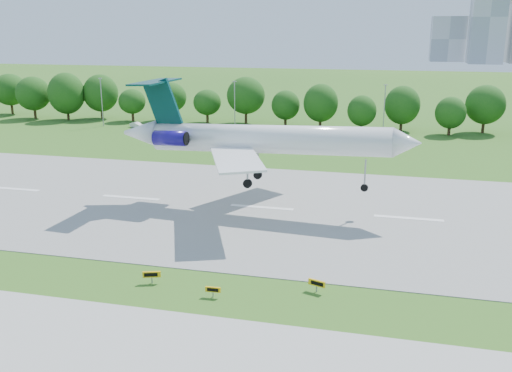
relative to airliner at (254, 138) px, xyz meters
The scene contains 10 objects.
ground 27.04m from the airliner, 87.22° to the right, with size 600.00×600.00×0.00m, color #255917.
runway 9.99m from the airliner, ahead, with size 400.00×45.00×0.08m, color gray.
tree_line 67.01m from the airliner, 88.96° to the left, with size 288.40×8.40×10.40m.
light_poles 57.02m from the airliner, 91.29° to the left, with size 175.90×0.25×12.19m.
airliner is the anchor object (origin of this frame).
taxi_sign_left 29.58m from the airliner, 83.86° to the right, with size 1.49×0.24×1.04m.
taxi_sign_centre 28.25m from the airliner, 98.21° to the right, with size 1.76×0.74×1.25m.
taxi_sign_right 28.91m from the airliner, 63.34° to the right, with size 1.71×0.74×1.22m.
service_vehicle_a 72.78m from the airliner, 128.01° to the left, with size 1.43×4.10×1.35m, color silver.
service_vehicle_b 60.12m from the airliner, 102.51° to the left, with size 1.32×3.28×1.12m, color silver.
Camera 1 is at (17.29, -49.34, 24.55)m, focal length 40.00 mm.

